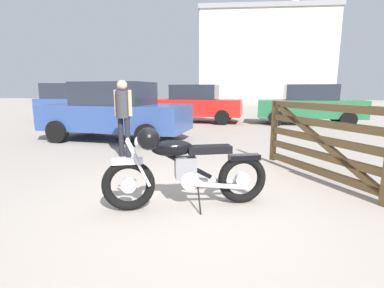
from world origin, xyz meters
name	(u,v)px	position (x,y,z in m)	size (l,w,h in m)	color
ground_plane	(198,205)	(0.00, 0.00, 0.00)	(80.00, 80.00, 0.00)	gray
vintage_motorcycle	(183,170)	(-0.17, -0.08, 0.49)	(2.00, 0.96, 1.07)	black
timber_gate	(335,140)	(1.93, 1.17, 0.70)	(1.42, 2.24, 1.60)	brown
bystander	(123,110)	(-1.99, 2.39, 1.02)	(0.44, 0.30, 1.66)	black
pale_sedan_back	(195,104)	(-1.58, 9.44, 0.84)	(4.28, 2.09, 1.67)	black
silver_sedan_mid	(90,101)	(-6.41, 8.87, 0.94)	(4.83, 2.25, 1.74)	black
blue_hatchback_right	(116,111)	(-3.09, 4.38, 0.84)	(4.35, 2.23, 1.67)	black
white_estate_far	(309,105)	(3.32, 9.42, 0.84)	(4.29, 2.10, 1.67)	black
industrial_building	(261,58)	(2.76, 35.55, 5.43)	(16.43, 12.31, 20.32)	beige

